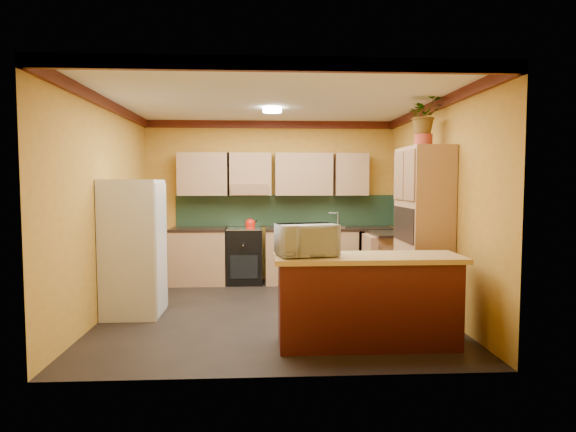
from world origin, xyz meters
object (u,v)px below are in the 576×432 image
object	(u,v)px
stove	(245,256)
microwave	(307,240)
base_cabinets_back	(282,256)
fridge	(133,248)
breakfast_bar	(367,303)
pantry	(423,232)

from	to	relation	value
stove	microwave	bearing A→B (deg)	-76.76
base_cabinets_back	fridge	distance (m)	2.72
fridge	base_cabinets_back	bearing A→B (deg)	43.93
fridge	microwave	distance (m)	2.43
stove	breakfast_bar	bearing A→B (deg)	-66.53
pantry	microwave	bearing A→B (deg)	-145.41
microwave	stove	bearing A→B (deg)	89.60
fridge	breakfast_bar	bearing A→B (deg)	-25.46
pantry	breakfast_bar	xyz separation A→B (m)	(-0.92, -1.07, -0.61)
base_cabinets_back	stove	size ratio (longest dim) A/B	4.01
stove	fridge	bearing A→B (deg)	-125.12
breakfast_bar	stove	bearing A→B (deg)	113.47
stove	fridge	xyz separation A→B (m)	(-1.31, -1.87, 0.39)
fridge	pantry	distance (m)	3.61
base_cabinets_back	stove	xyz separation A→B (m)	(-0.62, -0.00, 0.02)
microwave	pantry	bearing A→B (deg)	20.95
base_cabinets_back	breakfast_bar	size ratio (longest dim) A/B	2.03
pantry	breakfast_bar	distance (m)	1.54
stove	microwave	world-z (taller)	microwave
stove	fridge	size ratio (longest dim) A/B	0.54
base_cabinets_back	microwave	world-z (taller)	microwave
base_cabinets_back	pantry	bearing A→B (deg)	-51.26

